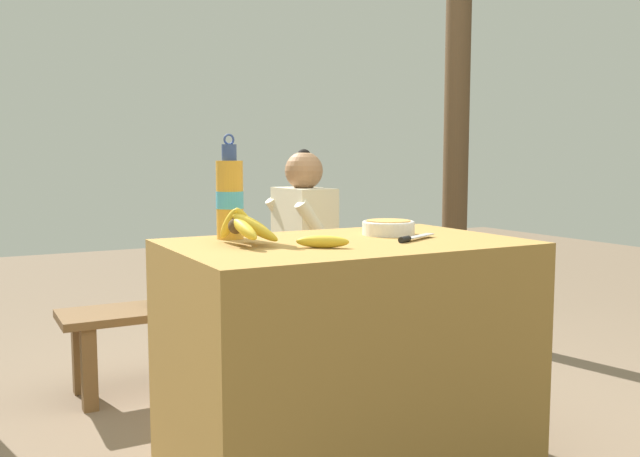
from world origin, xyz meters
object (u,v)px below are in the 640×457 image
(seated_vendor, at_px, (297,246))
(support_post_far, at_px, (457,106))
(banana_bunch_ripe, at_px, (245,226))
(loose_banana_front, at_px, (323,242))
(wooden_bench, at_px, (257,307))
(serving_bowl, at_px, (388,227))
(banana_bunch_green, at_px, (160,294))
(knife, at_px, (412,238))
(water_bottle, at_px, (230,197))

(seated_vendor, height_order, support_post_far, support_post_far)
(banana_bunch_ripe, relative_size, loose_banana_front, 1.78)
(banana_bunch_ripe, xyz_separation_m, loose_banana_front, (0.19, -0.16, -0.04))
(wooden_bench, xyz_separation_m, seated_vendor, (0.20, -0.03, 0.29))
(serving_bowl, distance_m, wooden_bench, 1.12)
(loose_banana_front, relative_size, wooden_bench, 0.08)
(seated_vendor, distance_m, banana_bunch_green, 0.69)
(banana_bunch_ripe, relative_size, banana_bunch_green, 0.96)
(seated_vendor, xyz_separation_m, banana_bunch_green, (-0.67, 0.03, -0.18))
(seated_vendor, xyz_separation_m, support_post_far, (1.14, 0.18, 0.73))
(banana_bunch_ripe, relative_size, knife, 1.31)
(water_bottle, height_order, seated_vendor, water_bottle)
(loose_banana_front, height_order, knife, loose_banana_front)
(knife, distance_m, wooden_bench, 1.28)
(seated_vendor, relative_size, banana_bunch_green, 3.82)
(serving_bowl, relative_size, banana_bunch_green, 0.65)
(knife, distance_m, seated_vendor, 1.18)
(banana_bunch_ripe, distance_m, water_bottle, 0.21)
(knife, bearing_deg, support_post_far, 18.62)
(knife, bearing_deg, banana_bunch_ripe, 137.31)
(banana_bunch_ripe, bearing_deg, seated_vendor, 56.17)
(banana_bunch_ripe, height_order, banana_bunch_green, banana_bunch_ripe)
(wooden_bench, relative_size, seated_vendor, 1.67)
(knife, height_order, seated_vendor, seated_vendor)
(banana_bunch_ripe, xyz_separation_m, wooden_bench, (0.49, 1.05, -0.51))
(banana_bunch_ripe, xyz_separation_m, serving_bowl, (0.56, 0.04, -0.03))
(serving_bowl, relative_size, knife, 0.89)
(knife, bearing_deg, serving_bowl, 52.24)
(banana_bunch_green, xyz_separation_m, support_post_far, (1.81, 0.15, 0.91))
(water_bottle, distance_m, wooden_bench, 1.14)
(banana_bunch_green, bearing_deg, serving_bowl, -61.52)
(loose_banana_front, distance_m, support_post_far, 2.20)
(seated_vendor, height_order, banana_bunch_green, seated_vendor)
(serving_bowl, height_order, seated_vendor, seated_vendor)
(water_bottle, bearing_deg, seated_vendor, 51.47)
(serving_bowl, bearing_deg, loose_banana_front, -151.77)
(knife, xyz_separation_m, support_post_far, (1.29, 1.35, 0.56))
(wooden_bench, bearing_deg, seated_vendor, -9.45)
(wooden_bench, bearing_deg, banana_bunch_ripe, -114.81)
(water_bottle, height_order, wooden_bench, water_bottle)
(wooden_bench, relative_size, banana_bunch_green, 6.37)
(loose_banana_front, xyz_separation_m, wooden_bench, (0.30, 1.21, -0.47))
(serving_bowl, height_order, water_bottle, water_bottle)
(water_bottle, relative_size, support_post_far, 0.13)
(water_bottle, bearing_deg, loose_banana_front, -65.50)
(serving_bowl, bearing_deg, water_bottle, 164.15)
(banana_bunch_ripe, bearing_deg, loose_banana_front, -40.21)
(serving_bowl, xyz_separation_m, water_bottle, (-0.53, 0.15, 0.11))
(water_bottle, xyz_separation_m, loose_banana_front, (0.16, -0.35, -0.12))
(serving_bowl, relative_size, seated_vendor, 0.17)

